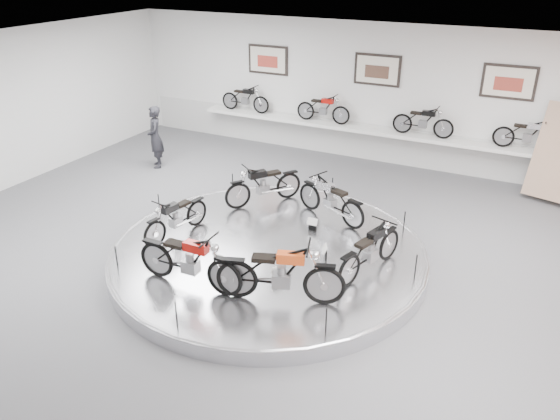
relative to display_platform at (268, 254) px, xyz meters
The scene contains 21 objects.
floor 0.34m from the display_platform, 90.00° to the right, with size 16.00×16.00×0.00m, color #535356.
ceiling 3.86m from the display_platform, 90.00° to the right, with size 16.00×16.00×0.00m, color white.
wall_back 6.95m from the display_platform, 90.00° to the left, with size 16.00×16.00×0.00m, color silver.
dado_band 6.69m from the display_platform, 90.00° to the left, with size 15.68×0.04×1.10m, color #BCBCBA.
display_platform is the anchor object (origin of this frame).
platform_rim 0.12m from the display_platform, ahead, with size 6.40×6.40×0.10m, color #B2B2BA.
shelf 6.46m from the display_platform, 90.00° to the left, with size 11.00×0.55×0.10m, color silver.
poster_left 7.94m from the display_platform, 117.72° to the left, with size 1.35×0.06×0.88m, color beige.
poster_center 7.13m from the display_platform, 90.00° to the left, with size 1.35×0.06×0.88m, color beige.
poster_right 7.94m from the display_platform, 62.28° to the left, with size 1.35×0.06×0.88m, color beige.
shelf_bike_a 7.76m from the display_platform, 123.27° to the left, with size 1.22×0.42×0.73m, color black, non-canonical shape.
shelf_bike_b 6.69m from the display_platform, 103.19° to the left, with size 1.22×0.42×0.73m, color #940A06, non-canonical shape.
shelf_bike_c 6.69m from the display_platform, 76.81° to the left, with size 1.22×0.42×0.73m, color black, non-canonical shape.
shelf_bike_d 7.76m from the display_platform, 56.73° to the left, with size 1.22×0.42×0.73m, color silver, non-canonical shape.
bike_a 2.21m from the display_platform, ahead, with size 1.62×0.57×0.95m, color black, non-canonical shape.
bike_b 2.02m from the display_platform, 71.09° to the left, with size 1.64×0.58×0.97m, color silver, non-canonical shape.
bike_c 2.26m from the display_platform, 120.61° to the left, with size 1.67×0.59×0.98m, color black, non-canonical shape.
bike_d 2.08m from the display_platform, 168.22° to the right, with size 1.52×0.54×0.89m, color black, non-canonical shape.
bike_e 2.06m from the display_platform, 108.03° to the right, with size 1.81×0.64×1.06m, color #940A06, non-canonical shape.
bike_f 1.99m from the display_platform, 55.78° to the right, with size 1.89×0.67×1.11m, color #CB4616, non-canonical shape.
visitor 6.40m from the display_platform, 148.57° to the left, with size 0.65×0.43×1.79m, color black.
Camera 1 is at (4.56, -8.23, 5.77)m, focal length 35.00 mm.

